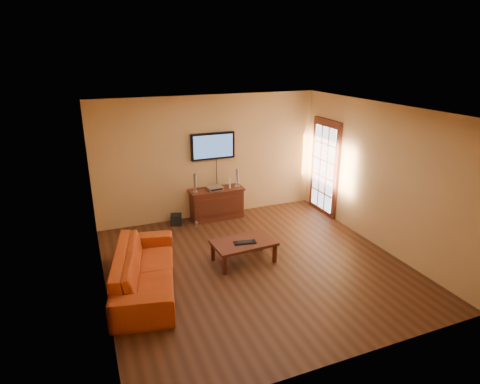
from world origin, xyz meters
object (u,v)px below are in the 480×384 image
bottle (197,225)px  keyboard (245,242)px  speaker_right (237,178)px  sofa (144,263)px  game_console (230,183)px  media_console (217,203)px  coffee_table (244,244)px  speaker_left (195,184)px  subwoofer (176,219)px  television (213,146)px  av_receiver (215,188)px

bottle → keyboard: size_ratio=0.51×
speaker_right → sofa: bearing=-137.3°
speaker_right → bottle: bearing=-157.5°
speaker_right → keyboard: size_ratio=0.97×
keyboard → sofa: bearing=-175.7°
speaker_right → game_console: bearing=-170.5°
media_console → game_console: size_ratio=5.81×
coffee_table → speaker_right: speaker_right is taller
sofa → speaker_left: speaker_left is taller
game_console → subwoofer: (-1.25, 0.00, -0.68)m
sofa → bottle: 2.29m
speaker_left → keyboard: (0.28, -2.11, -0.47)m
television → bottle: 1.75m
speaker_left → av_receiver: size_ratio=1.21×
sofa → coffee_table: bearing=-71.6°
game_console → media_console: bearing=-163.4°
av_receiver → subwoofer: (-0.89, 0.02, -0.61)m
subwoofer → game_console: bearing=16.9°
television → bottle: (-0.60, -0.63, -1.51)m
subwoofer → av_receiver: bearing=15.6°
television → av_receiver: television is taller
television → sofa: (-1.96, -2.44, -1.17)m
speaker_right → keyboard: speaker_right is taller
bottle → subwoofer: bearing=128.3°
av_receiver → subwoofer: size_ratio=1.46×
media_console → game_console: bearing=-2.3°
keyboard → av_receiver: bearing=85.8°
speaker_right → keyboard: 2.29m
av_receiver → game_console: bearing=-3.1°
sofa → speaker_right: speaker_right is taller
coffee_table → game_console: bearing=75.9°
television → subwoofer: bearing=-167.8°
sofa → game_console: 3.20m
media_console → keyboard: size_ratio=2.95×
coffee_table → keyboard: size_ratio=2.75×
speaker_left → game_console: bearing=-0.5°
media_console → av_receiver: bearing=-148.0°
speaker_left → bottle: (-0.12, -0.43, -0.77)m
television → speaker_left: size_ratio=2.47×
sofa → subwoofer: sofa is taller
coffee_table → speaker_right: size_ratio=2.82×
speaker_left → game_console: (0.79, -0.01, -0.08)m
subwoofer → media_console: bearing=17.7°
sofa → speaker_left: (1.47, 2.24, 0.43)m
television → speaker_right: 0.91m
speaker_right → television: bearing=161.0°
television → av_receiver: (-0.05, -0.22, -0.89)m
speaker_left → subwoofer: (-0.45, -0.01, -0.76)m
av_receiver → keyboard: size_ratio=0.81×
speaker_left → coffee_table: bearing=-82.2°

